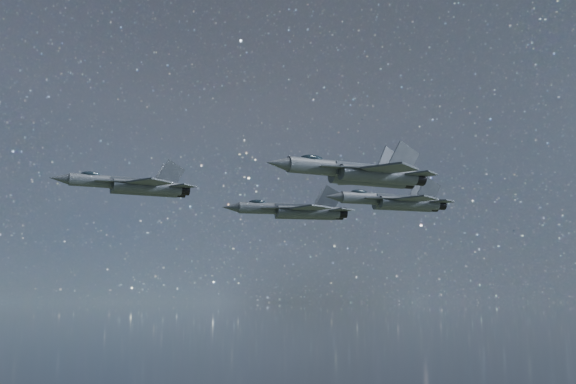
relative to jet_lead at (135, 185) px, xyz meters
name	(u,v)px	position (x,y,z in m)	size (l,w,h in m)	color
jet_lead	(135,185)	(0.00, 0.00, 0.00)	(17.25, 12.33, 4.41)	#353B42
jet_left	(297,211)	(26.32, 9.57, -0.52)	(19.88, 13.58, 4.99)	#353B42
jet_right	(361,173)	(19.26, -22.36, -0.91)	(18.42, 13.15, 4.71)	#353B42
jet_slot	(396,202)	(31.20, -10.46, -1.59)	(16.83, 11.79, 4.24)	#353B42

